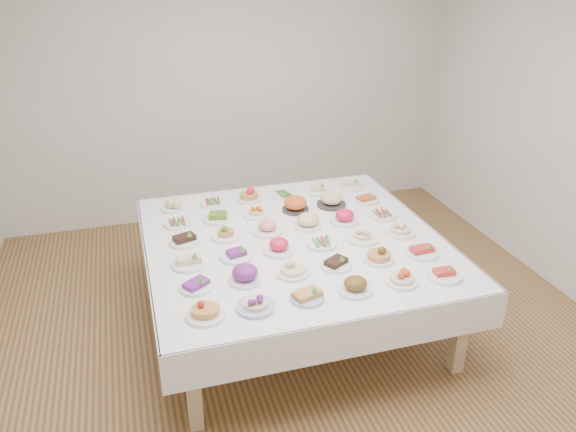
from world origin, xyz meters
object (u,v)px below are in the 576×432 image
object	(u,v)px
display_table	(293,246)
dish_18	(184,238)
dish_0	(205,306)
dish_35	(352,184)

from	to	relation	value
display_table	dish_18	distance (m)	0.85
display_table	dish_0	distance (m)	1.18
dish_18	dish_35	xyz separation A→B (m)	(1.66, 0.66, -0.01)
display_table	dish_35	world-z (taller)	dish_35
display_table	dish_18	world-z (taller)	dish_18
dish_18	dish_35	world-z (taller)	dish_18
dish_0	dish_35	bearing A→B (deg)	45.08
dish_18	dish_0	bearing A→B (deg)	-89.97
dish_0	dish_35	world-z (taller)	dish_0
display_table	dish_35	xyz separation A→B (m)	(0.84, 0.84, 0.10)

